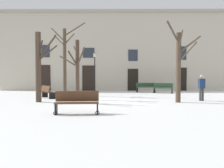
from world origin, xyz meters
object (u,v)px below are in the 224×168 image
object	(u,v)px
person_by_shop_door	(202,86)
bench_back_to_back_left	(146,87)
bench_far_corner	(77,102)
tree_near_facade	(65,59)
tree_right_of_center	(77,68)
tree_foreground	(39,65)
tree_center	(179,64)
bench_by_litter_bin	(48,92)
bench_near_center_tree	(163,88)
streetlamp	(95,68)

from	to	relation	value
person_by_shop_door	bench_back_to_back_left	bearing A→B (deg)	-84.30
bench_far_corner	tree_near_facade	bearing A→B (deg)	100.54
tree_right_of_center	person_by_shop_door	world-z (taller)	tree_right_of_center
tree_foreground	person_by_shop_door	bearing A→B (deg)	4.34
tree_near_facade	tree_foreground	xyz separation A→B (m)	(-0.69, -4.20, -0.65)
tree_near_facade	tree_center	world-z (taller)	tree_near_facade
tree_near_facade	person_by_shop_door	size ratio (longest dim) A/B	3.45
tree_right_of_center	bench_by_litter_bin	size ratio (longest dim) A/B	2.45
tree_center	bench_back_to_back_left	size ratio (longest dim) A/B	2.58
tree_right_of_center	bench_back_to_back_left	xyz separation A→B (m)	(5.42, 6.56, -1.60)
bench_back_to_back_left	person_by_shop_door	world-z (taller)	person_by_shop_door
bench_near_center_tree	person_by_shop_door	bearing A→B (deg)	-60.34
tree_near_facade	bench_by_litter_bin	xyz separation A→B (m)	(-0.86, -1.86, -2.45)
bench_back_to_back_left	person_by_shop_door	bearing A→B (deg)	-73.61
bench_back_to_back_left	bench_near_center_tree	size ratio (longest dim) A/B	1.05
tree_near_facade	bench_near_center_tree	bearing A→B (deg)	17.75
tree_right_of_center	bench_back_to_back_left	bearing A→B (deg)	50.45
tree_foreground	tree_center	world-z (taller)	tree_center
tree_foreground	tree_right_of_center	bearing A→B (deg)	33.98
bench_far_corner	streetlamp	bearing A→B (deg)	86.59
tree_center	bench_near_center_tree	bearing A→B (deg)	85.23
bench_by_litter_bin	streetlamp	bearing A→B (deg)	-65.56
bench_by_litter_bin	bench_back_to_back_left	bearing A→B (deg)	-88.94
tree_center	bench_near_center_tree	distance (m)	7.24
tree_right_of_center	streetlamp	size ratio (longest dim) A/B	1.06
tree_right_of_center	bench_near_center_tree	world-z (taller)	tree_right_of_center
streetlamp	tree_near_facade	bearing A→B (deg)	-123.42
tree_center	bench_far_corner	xyz separation A→B (m)	(-5.37, -4.09, -1.76)
tree_right_of_center	tree_foreground	distance (m)	2.50
tree_center	bench_by_litter_bin	bearing A→B (deg)	163.54
bench_near_center_tree	person_by_shop_door	size ratio (longest dim) A/B	1.06
bench_far_corner	bench_by_litter_bin	world-z (taller)	bench_far_corner
tree_near_facade	bench_near_center_tree	distance (m)	8.95
tree_center	bench_by_litter_bin	xyz separation A→B (m)	(-8.48, 2.51, -1.81)
bench_by_litter_bin	bench_far_corner	bearing A→B (deg)	170.15
tree_foreground	person_by_shop_door	world-z (taller)	tree_foreground
bench_near_center_tree	bench_by_litter_bin	distance (m)	10.11
tree_right_of_center	streetlamp	xyz separation A→B (m)	(0.68, 5.93, 0.19)
bench_near_center_tree	tree_center	bearing A→B (deg)	-75.63
tree_foreground	bench_far_corner	world-z (taller)	tree_foreground
bench_far_corner	tree_foreground	bearing A→B (deg)	120.34
tree_foreground	tree_center	distance (m)	8.31
tree_right_of_center	bench_by_litter_bin	world-z (taller)	tree_right_of_center
tree_near_facade	bench_back_to_back_left	size ratio (longest dim) A/B	3.10
tree_near_facade	person_by_shop_door	distance (m)	10.14
streetlamp	bench_near_center_tree	world-z (taller)	streetlamp
tree_foreground	person_by_shop_door	distance (m)	10.14
tree_near_facade	streetlamp	world-z (taller)	tree_near_facade
tree_right_of_center	streetlamp	world-z (taller)	tree_right_of_center
tree_right_of_center	tree_foreground	xyz separation A→B (m)	(-2.07, -1.39, 0.17)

